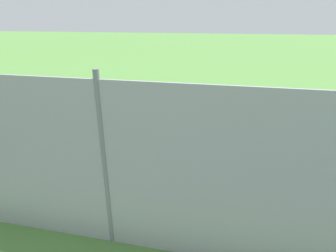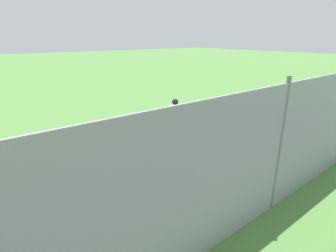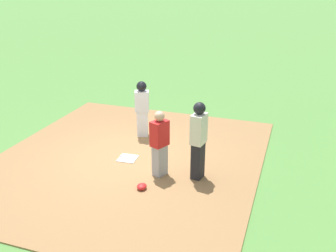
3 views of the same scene
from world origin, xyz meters
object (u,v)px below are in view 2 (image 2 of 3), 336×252
catcher (155,134)px  catcher_mask (137,156)px  baseball (148,140)px  umpire (173,136)px  baseball_bat (194,146)px  runner (175,114)px  home_plate (150,142)px

catcher → catcher_mask: size_ratio=6.39×
catcher_mask → baseball: size_ratio=3.24×
umpire → baseball_bat: bearing=-65.6°
umpire → catcher_mask: umpire is taller
catcher → baseball: size_ratio=20.71×
baseball_bat → umpire: bearing=5.2°
catcher → umpire: umpire is taller
umpire → catcher_mask: (-0.88, 0.99, -0.88)m
runner → catcher: bearing=12.1°
catcher → home_plate: bearing=-1.2°
catcher → runner: runner is taller
baseball_bat → catcher_mask: size_ratio=3.52×
umpire → runner: 2.76m
home_plate → catcher: (-0.48, -1.03, 0.78)m
home_plate → runner: bearing=8.1°
runner → catcher_mask: bearing=2.0°
home_plate → catcher_mask: 1.50m
umpire → runner: bearing=-32.2°
catcher → baseball: 1.51m
catcher → baseball_bat: catcher is taller
home_plate → umpire: umpire is taller
baseball → runner: bearing=1.1°
umpire → catcher_mask: bearing=50.3°
runner → baseball_bat: bearing=56.8°
umpire → runner: size_ratio=1.13×
baseball → catcher: bearing=-111.9°
runner → baseball: bearing=-19.2°
catcher → runner: size_ratio=0.97×
umpire → catcher_mask: size_ratio=7.41×
runner → baseball_bat: 1.93m
home_plate → baseball_bat: bearing=-53.5°
runner → umpire: bearing=28.8°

